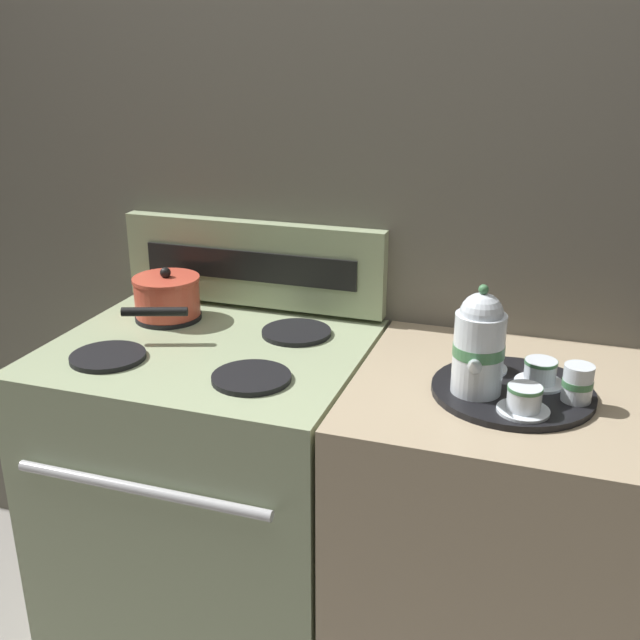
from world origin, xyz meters
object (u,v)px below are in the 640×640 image
(teacup_left, at_px, (484,358))
(teacup_front, at_px, (524,399))
(saucepan, at_px, (167,296))
(teapot, at_px, (479,344))
(serving_tray, at_px, (512,391))
(creamer_jug, at_px, (578,383))
(teacup_right, at_px, (540,372))
(stove, at_px, (215,503))

(teacup_left, distance_m, teacup_front, 0.20)
(saucepan, xyz_separation_m, teapot, (0.82, -0.21, 0.06))
(serving_tray, xyz_separation_m, creamer_jug, (0.12, -0.02, 0.04))
(teacup_right, xyz_separation_m, creamer_jug, (0.07, -0.05, 0.01))
(stove, xyz_separation_m, teacup_left, (0.65, 0.04, 0.48))
(teacup_left, bearing_deg, creamer_jug, -25.59)
(creamer_jug, bearing_deg, teacup_left, 154.41)
(stove, distance_m, saucepan, 0.55)
(creamer_jug, bearing_deg, teapot, -173.02)
(teapot, bearing_deg, teacup_front, -30.93)
(teapot, bearing_deg, serving_tray, 30.18)
(teapot, bearing_deg, teacup_left, 89.04)
(teapot, xyz_separation_m, creamer_jug, (0.19, 0.02, -0.07))
(saucepan, bearing_deg, teapot, -14.23)
(stove, height_order, teapot, teapot)
(teacup_right, bearing_deg, teapot, -147.00)
(teacup_left, xyz_separation_m, teacup_right, (0.12, -0.04, 0.00))
(serving_tray, xyz_separation_m, teacup_front, (0.03, -0.10, 0.03))
(teapot, bearing_deg, stove, 173.61)
(creamer_jug, bearing_deg, saucepan, 169.70)
(teapot, xyz_separation_m, teacup_front, (0.10, -0.06, -0.08))
(stove, relative_size, creamer_jug, 11.84)
(stove, bearing_deg, teacup_right, 0.47)
(creamer_jug, bearing_deg, teacup_front, -138.99)
(saucepan, xyz_separation_m, serving_tray, (0.90, -0.17, -0.06))
(teacup_front, bearing_deg, serving_tray, 105.42)
(serving_tray, relative_size, teapot, 1.45)
(serving_tray, xyz_separation_m, teacup_right, (0.05, 0.04, 0.03))
(stove, xyz_separation_m, teacup_right, (0.77, 0.01, 0.48))
(stove, distance_m, teacup_right, 0.91)
(teacup_right, distance_m, teacup_front, 0.14)
(creamer_jug, bearing_deg, teacup_right, 143.31)
(teacup_left, relative_size, creamer_jug, 1.34)
(teacup_left, distance_m, teacup_right, 0.13)
(teacup_left, xyz_separation_m, creamer_jug, (0.19, -0.09, 0.01))
(saucepan, height_order, teacup_right, saucepan)
(saucepan, distance_m, creamer_jug, 1.04)
(teapot, relative_size, teacup_right, 2.24)
(teapot, distance_m, teacup_left, 0.14)
(teapot, height_order, teacup_right, teapot)
(saucepan, bearing_deg, stove, -37.57)
(serving_tray, xyz_separation_m, teacup_left, (-0.07, 0.07, 0.03))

